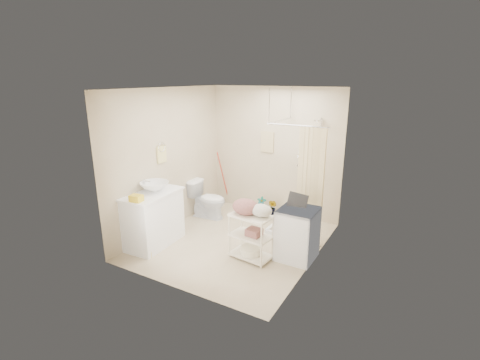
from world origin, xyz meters
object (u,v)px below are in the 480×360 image
object	(u,v)px
vanity	(154,219)
washing_machine	(297,234)
laundry_rack	(251,233)
toilet	(208,199)

from	to	relation	value
vanity	washing_machine	xyz separation A→B (m)	(2.30, 0.74, -0.05)
vanity	washing_machine	world-z (taller)	vanity
laundry_rack	toilet	bearing A→B (deg)	152.17
vanity	washing_machine	bearing A→B (deg)	14.88
vanity	washing_machine	size ratio (longest dim) A/B	1.27
vanity	washing_machine	distance (m)	2.42
washing_machine	laundry_rack	xyz separation A→B (m)	(-0.62, -0.37, 0.03)
laundry_rack	washing_machine	bearing A→B (deg)	37.71
vanity	toilet	xyz separation A→B (m)	(0.12, 1.44, -0.08)
toilet	washing_machine	size ratio (longest dim) A/B	0.92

